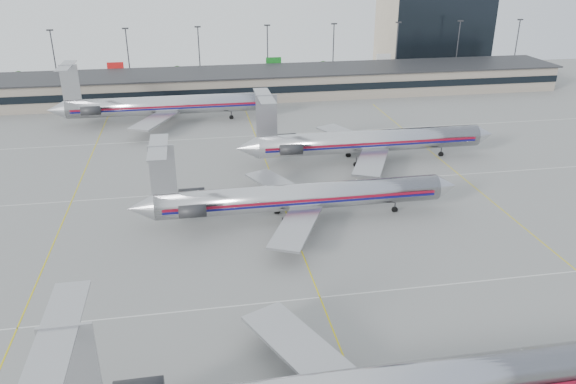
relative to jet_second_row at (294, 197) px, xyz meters
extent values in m
plane|color=gray|center=(-0.65, -28.55, -3.38)|extent=(260.00, 260.00, 0.00)
cube|color=silver|center=(-0.65, -18.55, -3.37)|extent=(160.00, 0.15, 0.02)
cube|color=gray|center=(-0.65, 69.45, -0.38)|extent=(160.00, 16.00, 6.00)
cube|color=black|center=(-0.65, 61.35, -0.18)|extent=(160.00, 0.20, 1.60)
cube|color=#2D2D30|center=(-0.65, 69.45, 2.72)|extent=(162.00, 17.00, 0.30)
cylinder|color=#38383D|center=(-45.65, 83.45, 4.12)|extent=(0.30, 0.30, 15.00)
cube|color=#2D2D30|center=(-45.65, 83.45, 11.72)|extent=(1.60, 0.40, 0.35)
cylinder|color=#38383D|center=(-27.65, 83.45, 4.12)|extent=(0.30, 0.30, 15.00)
cube|color=#2D2D30|center=(-27.65, 83.45, 11.72)|extent=(1.60, 0.40, 0.35)
cylinder|color=#38383D|center=(-9.65, 83.45, 4.12)|extent=(0.30, 0.30, 15.00)
cube|color=#2D2D30|center=(-9.65, 83.45, 11.72)|extent=(1.60, 0.40, 0.35)
cylinder|color=#38383D|center=(8.35, 83.45, 4.12)|extent=(0.30, 0.30, 15.00)
cube|color=#2D2D30|center=(8.35, 83.45, 11.72)|extent=(1.60, 0.40, 0.35)
cylinder|color=#38383D|center=(26.35, 83.45, 4.12)|extent=(0.30, 0.30, 15.00)
cube|color=#2D2D30|center=(26.35, 83.45, 11.72)|extent=(1.60, 0.40, 0.35)
cylinder|color=#38383D|center=(44.35, 83.45, 4.12)|extent=(0.30, 0.30, 15.00)
cube|color=#2D2D30|center=(44.35, 83.45, 11.72)|extent=(1.60, 0.40, 0.35)
cylinder|color=#38383D|center=(62.35, 83.45, 4.12)|extent=(0.30, 0.30, 15.00)
cube|color=#2D2D30|center=(62.35, 83.45, 11.72)|extent=(1.60, 0.40, 0.35)
cylinder|color=#38383D|center=(80.35, 83.45, 4.12)|extent=(0.30, 0.30, 15.00)
cube|color=#2D2D30|center=(80.35, 83.45, 11.72)|extent=(1.60, 0.40, 0.35)
cube|color=tan|center=(61.35, 99.45, 9.12)|extent=(30.00, 20.00, 25.00)
cube|color=#AEAFB3|center=(-4.77, -29.16, -0.87)|extent=(9.35, 13.62, 0.32)
cube|color=#AEAFB3|center=(-21.35, -36.19, 5.41)|extent=(3.42, 0.25, 6.83)
cube|color=#AEAFB3|center=(-21.65, -36.19, 8.62)|extent=(2.41, 10.55, 0.18)
cylinder|color=silver|center=(0.94, 0.00, -0.05)|extent=(38.08, 3.52, 3.52)
cone|color=silver|center=(21.50, 0.00, -0.05)|extent=(3.05, 3.52, 3.52)
cone|color=#AEAFB3|center=(-19.81, 0.00, -0.05)|extent=(3.43, 3.52, 3.52)
cube|color=maroon|center=(0.94, -1.77, 0.09)|extent=(36.17, 0.05, 0.33)
cube|color=#0D0D5B|center=(0.94, -1.77, -0.29)|extent=(36.17, 0.05, 0.27)
cube|color=#AEAFB3|center=(-0.97, 6.67, -1.00)|extent=(8.85, 12.91, 0.30)
cube|color=#AEAFB3|center=(-0.97, -6.66, -1.00)|extent=(8.85, 12.91, 0.30)
cube|color=#AEAFB3|center=(-16.67, 0.00, 4.95)|extent=(3.24, 0.24, 6.47)
cube|color=#AEAFB3|center=(-16.96, 0.00, 7.99)|extent=(2.28, 10.00, 0.17)
cylinder|color=#2D2D30|center=(-13.34, 2.72, 0.23)|extent=(3.43, 1.62, 1.62)
cylinder|color=#2D2D30|center=(-13.34, -2.71, 0.23)|extent=(3.43, 1.62, 1.62)
cylinder|color=#2D2D30|center=(14.27, 0.00, -2.60)|extent=(0.19, 0.19, 1.57)
cylinder|color=#2D2D30|center=(-1.92, -2.28, -2.60)|extent=(0.19, 0.19, 1.57)
cylinder|color=#2D2D30|center=(-1.92, 2.29, -2.60)|extent=(0.19, 0.19, 1.57)
cylinder|color=black|center=(14.27, 0.00, -3.05)|extent=(0.86, 0.29, 0.86)
cylinder|color=silver|center=(16.96, 20.26, 0.16)|extent=(38.44, 3.74, 3.74)
cone|color=silver|center=(37.80, 20.26, 0.16)|extent=(3.24, 3.74, 3.74)
cone|color=#AEAFB3|center=(-4.08, 20.26, 0.16)|extent=(3.64, 3.74, 3.74)
cube|color=maroon|center=(16.96, 18.38, 0.31)|extent=(36.52, 0.05, 0.35)
cube|color=#0D0D5B|center=(16.96, 18.38, -0.10)|extent=(36.52, 0.05, 0.28)
cube|color=#AEAFB3|center=(14.94, 27.35, -0.85)|extent=(9.41, 13.71, 0.32)
cube|color=#AEAFB3|center=(14.94, 13.18, -0.85)|extent=(9.41, 13.71, 0.32)
cube|color=#AEAFB3|center=(-0.74, 20.26, 5.47)|extent=(3.44, 0.25, 6.88)
cube|color=#AEAFB3|center=(-1.04, 20.26, 8.71)|extent=(2.43, 10.62, 0.18)
cylinder|color=#2D2D30|center=(2.80, 23.15, 0.46)|extent=(3.64, 1.72, 1.72)
cylinder|color=#2D2D30|center=(2.80, 17.38, 0.46)|extent=(3.64, 1.72, 1.72)
cylinder|color=#2D2D30|center=(30.11, 20.26, -2.55)|extent=(0.20, 0.20, 1.67)
cylinder|color=#2D2D30|center=(13.93, 17.84, -2.55)|extent=(0.20, 0.20, 1.67)
cylinder|color=#2D2D30|center=(13.93, 22.69, -2.55)|extent=(0.20, 0.20, 1.67)
cylinder|color=black|center=(30.11, 20.26, -3.03)|extent=(0.91, 0.30, 0.91)
cylinder|color=silver|center=(-17.84, 49.95, 0.26)|extent=(39.54, 3.85, 3.85)
cone|color=silver|center=(3.59, 49.95, 0.26)|extent=(3.33, 3.85, 3.85)
cone|color=#AEAFB3|center=(-39.49, 49.95, 0.26)|extent=(3.75, 3.85, 3.85)
cube|color=maroon|center=(-17.84, 48.01, 0.41)|extent=(37.56, 0.05, 0.36)
cube|color=#0D0D5B|center=(-17.84, 48.01, 0.00)|extent=(37.56, 0.05, 0.29)
cube|color=#AEAFB3|center=(-19.93, 57.23, -0.78)|extent=(9.68, 14.11, 0.33)
cube|color=#AEAFB3|center=(-19.93, 42.66, -0.78)|extent=(9.68, 14.11, 0.33)
cube|color=#AEAFB3|center=(-36.05, 49.95, 5.72)|extent=(3.54, 0.26, 7.08)
cube|color=#AEAFB3|center=(-36.37, 49.95, 9.05)|extent=(2.50, 10.93, 0.19)
cylinder|color=#2D2D30|center=(-32.41, 52.91, 0.57)|extent=(3.75, 1.77, 1.77)
cylinder|color=#2D2D30|center=(-32.41, 46.98, 0.57)|extent=(3.75, 1.77, 1.77)
cylinder|color=#2D2D30|center=(-4.32, 49.95, -2.53)|extent=(0.21, 0.21, 1.72)
cylinder|color=#2D2D30|center=(-20.97, 47.45, -2.53)|extent=(0.21, 0.21, 1.72)
cylinder|color=#2D2D30|center=(-20.97, 52.45, -2.53)|extent=(0.21, 0.21, 1.72)
cylinder|color=black|center=(-4.32, 49.95, -3.02)|extent=(0.94, 0.31, 0.94)
camera|label=1|loc=(-12.54, -66.76, 30.36)|focal=35.00mm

